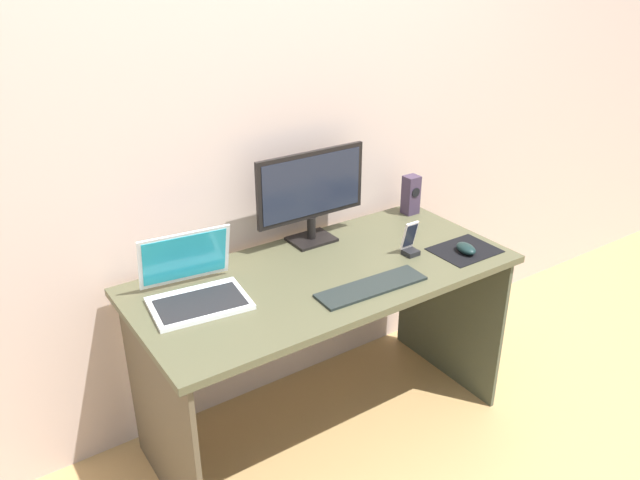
{
  "coord_description": "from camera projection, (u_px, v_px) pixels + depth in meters",
  "views": [
    {
      "loc": [
        -1.18,
        -1.7,
        1.86
      ],
      "look_at": [
        -0.04,
        -0.02,
        0.89
      ],
      "focal_mm": 35.28,
      "sensor_mm": 36.0,
      "label": 1
    }
  ],
  "objects": [
    {
      "name": "desk",
      "position": [
        325.0,
        307.0,
        2.41
      ],
      "size": [
        1.45,
        0.67,
        0.74
      ],
      "color": "#4D4C34",
      "rests_on": "ground_plane"
    },
    {
      "name": "keyboard_external",
      "position": [
        371.0,
        287.0,
        2.23
      ],
      "size": [
        0.42,
        0.13,
        0.01
      ],
      "primitive_type": "cube",
      "rotation": [
        0.0,
        0.0,
        -0.04
      ],
      "color": "black",
      "rests_on": "desk"
    },
    {
      "name": "monitor",
      "position": [
        311.0,
        192.0,
        2.5
      ],
      "size": [
        0.49,
        0.14,
        0.38
      ],
      "color": "black",
      "rests_on": "desk"
    },
    {
      "name": "phone_in_dock",
      "position": [
        410.0,
        243.0,
        2.46
      ],
      "size": [
        0.06,
        0.06,
        0.14
      ],
      "color": "black",
      "rests_on": "desk"
    },
    {
      "name": "mousepad",
      "position": [
        465.0,
        250.0,
        2.51
      ],
      "size": [
        0.25,
        0.2,
        0.0
      ],
      "primitive_type": "cube",
      "color": "black",
      "rests_on": "desk"
    },
    {
      "name": "mouse",
      "position": [
        466.0,
        248.0,
        2.48
      ],
      "size": [
        0.08,
        0.11,
        0.04
      ],
      "primitive_type": "ellipsoid",
      "rotation": [
        0.0,
        0.0,
        -0.19
      ],
      "color": "black",
      "rests_on": "mousepad"
    },
    {
      "name": "wall_back",
      "position": [
        267.0,
        116.0,
        2.42
      ],
      "size": [
        6.0,
        0.04,
        2.5
      ],
      "primitive_type": "cube",
      "color": "#C8AEA2",
      "rests_on": "ground_plane"
    },
    {
      "name": "laptop",
      "position": [
        194.0,
        287.0,
        2.15
      ],
      "size": [
        0.36,
        0.32,
        0.22
      ],
      "color": "white",
      "rests_on": "desk"
    },
    {
      "name": "speaker_right",
      "position": [
        411.0,
        195.0,
        2.82
      ],
      "size": [
        0.07,
        0.06,
        0.18
      ],
      "color": "#3C2D43",
      "rests_on": "desk"
    },
    {
      "name": "ground_plane",
      "position": [
        324.0,
        425.0,
        2.67
      ],
      "size": [
        8.0,
        8.0,
        0.0
      ],
      "primitive_type": "plane",
      "color": "tan"
    }
  ]
}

